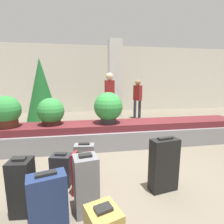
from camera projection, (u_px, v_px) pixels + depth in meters
ground_plane at (125, 173)px, 2.96m from camera, size 18.00×18.00×0.00m
back_wall at (96, 79)px, 8.61m from camera, size 18.00×0.06×3.20m
carousel at (112, 134)px, 4.21m from camera, size 6.62×0.85×0.57m
pillar at (115, 79)px, 7.41m from camera, size 0.54×0.54×3.20m
suitcase_0 at (164, 165)px, 2.46m from camera, size 0.42×0.25×0.79m
suitcase_1 at (83, 174)px, 2.38m from camera, size 0.31×0.26×0.62m
suitcase_2 at (85, 160)px, 2.87m from camera, size 0.34×0.21×0.56m
suitcase_3 at (62, 169)px, 2.62m from camera, size 0.33×0.28×0.50m
suitcase_4 at (86, 185)px, 2.04m from camera, size 0.31×0.29×0.74m
suitcase_6 at (22, 187)px, 2.03m from camera, size 0.27×0.27×0.70m
suitcase_8 at (48, 201)px, 1.84m from camera, size 0.43×0.30×0.63m
potted_plant_0 at (108, 108)px, 4.04m from camera, size 0.66×0.66×0.72m
potted_plant_1 at (51, 112)px, 3.91m from camera, size 0.59×0.59×0.61m
potted_plant_2 at (6, 112)px, 3.68m from camera, size 0.59×0.59×0.67m
traveler_0 at (138, 96)px, 7.02m from camera, size 0.32×0.37×1.57m
traveler_1 at (110, 93)px, 6.08m from camera, size 0.33×0.25×1.81m
decorated_tree at (41, 90)px, 5.93m from camera, size 1.06×1.06×2.29m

